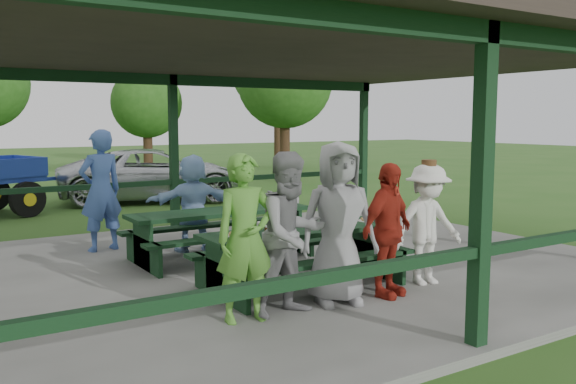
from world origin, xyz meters
TOP-DOWN VIEW (x-y plane):
  - ground at (0.00, 0.00)m, footprint 90.00×90.00m
  - concrete_slab at (0.00, 0.00)m, footprint 10.00×8.00m
  - pavilion_structure at (0.00, 0.00)m, footprint 10.60×8.60m
  - picnic_table_near at (-0.29, -1.20)m, footprint 2.64×1.39m
  - picnic_table_far at (-0.44, 0.80)m, footprint 2.83×1.39m
  - table_setting at (-0.50, -1.15)m, footprint 2.23×0.45m
  - contestant_green at (-1.53, -2.02)m, footprint 0.69×0.50m
  - contestant_grey_left at (-1.00, -2.11)m, footprint 0.93×0.76m
  - contestant_grey_mid at (-0.32, -2.03)m, footprint 1.05×0.83m
  - contestant_red at (0.34, -2.13)m, footprint 1.02×0.65m
  - contestant_white_fedora at (1.16, -1.97)m, footprint 1.08×0.72m
  - spectator_lblue at (-0.59, 1.54)m, footprint 1.49×0.54m
  - spectator_blue at (-1.85, 2.33)m, footprint 0.80×0.60m
  - spectator_grey at (1.29, 1.74)m, footprint 0.78×0.64m
  - pickup_truck at (1.34, 8.56)m, footprint 5.64×3.76m
  - tree_mid at (3.54, 15.45)m, footprint 2.73×2.73m
  - tree_right at (7.13, 11.09)m, footprint 3.42×3.42m
  - tree_far_right at (10.24, 16.71)m, footprint 4.41×4.41m

SIDE VIEW (x-z plane):
  - ground at x=0.00m, z-range 0.00..0.00m
  - concrete_slab at x=0.00m, z-range 0.00..0.10m
  - picnic_table_near at x=-0.29m, z-range 0.20..0.95m
  - picnic_table_far at x=-0.44m, z-range 0.21..0.96m
  - pickup_truck at x=1.34m, z-range 0.00..1.44m
  - spectator_grey at x=1.29m, z-range 0.10..1.58m
  - table_setting at x=-0.50m, z-range 0.83..0.93m
  - contestant_white_fedora at x=1.16m, z-range 0.08..1.70m
  - spectator_lblue at x=-0.59m, z-range 0.10..1.68m
  - contestant_red at x=0.34m, z-range 0.10..1.72m
  - contestant_green at x=-1.53m, z-range 0.10..1.88m
  - contestant_grey_left at x=-1.00m, z-range 0.10..1.89m
  - contestant_grey_mid at x=-0.32m, z-range 0.10..1.98m
  - spectator_blue at x=-1.85m, z-range 0.10..2.08m
  - tree_mid at x=3.54m, z-range 0.74..5.00m
  - pavilion_structure at x=0.00m, z-range 1.55..4.79m
  - tree_right at x=7.13m, z-range 0.94..6.28m
  - tree_far_right at x=10.24m, z-range 1.23..8.12m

